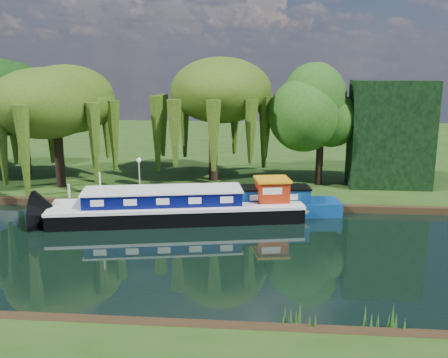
# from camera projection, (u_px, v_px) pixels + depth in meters

# --- Properties ---
(ground) EXTENTS (120.00, 120.00, 0.00)m
(ground) POSITION_uv_depth(u_px,v_px,m) (81.00, 248.00, 26.55)
(ground) COLOR black
(far_bank) EXTENTS (120.00, 52.00, 0.45)m
(far_bank) POSITION_uv_depth(u_px,v_px,m) (185.00, 146.00, 59.54)
(far_bank) COLOR #1E3A0F
(far_bank) RESTS_ON ground
(dutch_barge) EXTENTS (16.02, 6.45, 3.30)m
(dutch_barge) POSITION_uv_depth(u_px,v_px,m) (179.00, 207.00, 31.32)
(dutch_barge) COLOR black
(dutch_barge) RESTS_ON ground
(narrowboat) EXTENTS (13.81, 4.26, 1.99)m
(narrowboat) POSITION_uv_depth(u_px,v_px,m) (235.00, 204.00, 32.36)
(narrowboat) COLOR navy
(narrowboat) RESTS_ON ground
(white_cruiser) EXTENTS (2.84, 2.59, 1.28)m
(white_cruiser) POSITION_uv_depth(u_px,v_px,m) (290.00, 218.00, 31.84)
(white_cruiser) COLOR silver
(white_cruiser) RESTS_ON ground
(willow_left) EXTENTS (7.20, 7.20, 8.63)m
(willow_left) POSITION_uv_depth(u_px,v_px,m) (55.00, 104.00, 37.03)
(willow_left) COLOR black
(willow_left) RESTS_ON far_bank
(willow_right) EXTENTS (7.27, 7.27, 8.86)m
(willow_right) POSITION_uv_depth(u_px,v_px,m) (213.00, 100.00, 39.13)
(willow_right) COLOR black
(willow_right) RESTS_ON far_bank
(tree_far_mid) EXTENTS (5.35, 5.35, 8.76)m
(tree_far_mid) POSITION_uv_depth(u_px,v_px,m) (22.00, 103.00, 41.08)
(tree_far_mid) COLOR black
(tree_far_mid) RESTS_ON far_bank
(tree_far_right) EXTENTS (4.88, 4.88, 7.98)m
(tree_far_right) POSITION_uv_depth(u_px,v_px,m) (321.00, 114.00, 37.87)
(tree_far_right) COLOR black
(tree_far_right) RESTS_ON far_bank
(conifer_hedge) EXTENTS (6.00, 3.00, 8.00)m
(conifer_hedge) POSITION_uv_depth(u_px,v_px,m) (390.00, 134.00, 37.54)
(conifer_hedge) COLOR black
(conifer_hedge) RESTS_ON far_bank
(lamppost) EXTENTS (0.36, 0.36, 2.56)m
(lamppost) POSITION_uv_depth(u_px,v_px,m) (139.00, 166.00, 36.18)
(lamppost) COLOR silver
(lamppost) RESTS_ON far_bank
(mooring_posts) EXTENTS (19.16, 0.16, 1.00)m
(mooring_posts) POSITION_uv_depth(u_px,v_px,m) (118.00, 192.00, 34.55)
(mooring_posts) COLOR silver
(mooring_posts) RESTS_ON far_bank
(reeds_near) EXTENTS (33.70, 1.50, 1.10)m
(reeds_near) POSITION_uv_depth(u_px,v_px,m) (186.00, 312.00, 18.48)
(reeds_near) COLOR #254F15
(reeds_near) RESTS_ON ground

